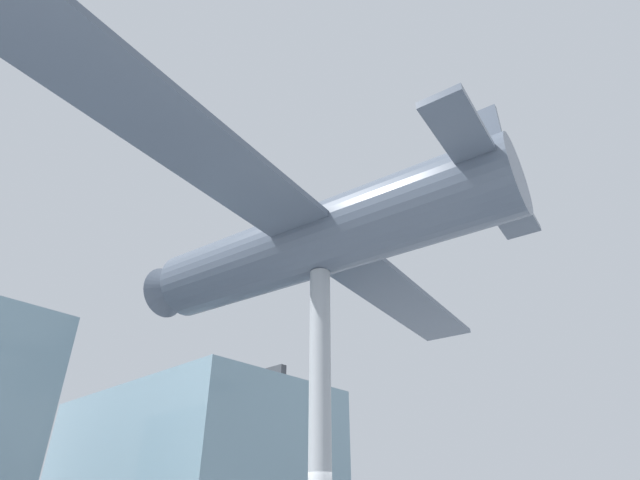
{
  "coord_description": "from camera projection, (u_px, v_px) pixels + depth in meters",
  "views": [
    {
      "loc": [
        -9.69,
        -8.78,
        1.36
      ],
      "look_at": [
        0.0,
        0.0,
        8.91
      ],
      "focal_mm": 28.0,
      "sensor_mm": 36.0,
      "label": 1
    }
  ],
  "objects": [
    {
      "name": "suspended_airplane",
      "position": [
        314.0,
        242.0,
        15.22
      ],
      "size": [
        20.87,
        13.41,
        3.44
      ],
      "rotation": [
        0.0,
        0.0,
        0.14
      ],
      "color": "#4C5666",
      "rests_on": "support_pylon_central"
    },
    {
      "name": "glass_pavilion_right",
      "position": [
        188.0,
        472.0,
        27.19
      ],
      "size": [
        9.35,
        15.43,
        8.51
      ],
      "color": "#7593A3",
      "rests_on": "ground_plane"
    },
    {
      "name": "support_pylon_central",
      "position": [
        320.0,
        411.0,
        12.6
      ],
      "size": [
        0.58,
        0.58,
        7.81
      ],
      "color": "#999EA3",
      "rests_on": "ground_plane"
    }
  ]
}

